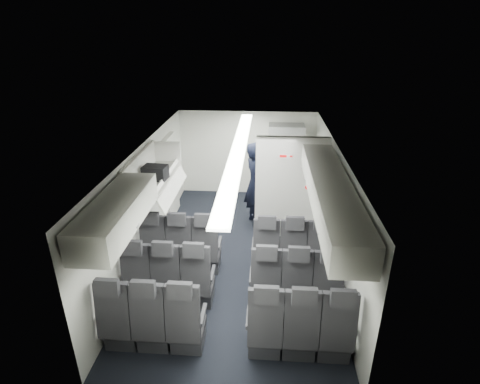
# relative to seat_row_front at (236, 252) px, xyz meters

# --- Properties ---
(cabin_shell) EXTENTS (3.41, 6.01, 2.16)m
(cabin_shell) POSITION_rel_seat_row_front_xyz_m (0.00, 0.53, 0.72)
(cabin_shell) COLOR black
(cabin_shell) RESTS_ON ground
(seat_row_front) EXTENTS (3.33, 0.56, 1.24)m
(seat_row_front) POSITION_rel_seat_row_front_xyz_m (0.00, 0.00, 0.00)
(seat_row_front) COLOR #26272A
(seat_row_front) RESTS_ON cabin_shell
(seat_row_mid) EXTENTS (3.33, 0.56, 1.24)m
(seat_row_mid) POSITION_rel_seat_row_front_xyz_m (0.00, -0.90, 0.00)
(seat_row_mid) COLOR #26272A
(seat_row_mid) RESTS_ON cabin_shell
(seat_row_rear) EXTENTS (3.33, 0.56, 1.24)m
(seat_row_rear) POSITION_rel_seat_row_front_xyz_m (0.00, -1.80, 0.00)
(seat_row_rear) COLOR #26272A
(seat_row_rear) RESTS_ON cabin_shell
(overhead_bin_left_rear) EXTENTS (0.53, 1.80, 0.40)m
(overhead_bin_left_rear) POSITION_rel_seat_row_front_xyz_m (-1.40, -1.47, 1.46)
(overhead_bin_left_rear) COLOR silver
(overhead_bin_left_rear) RESTS_ON cabin_shell
(overhead_bin_left_front_open) EXTENTS (0.64, 1.70, 0.72)m
(overhead_bin_left_front_open) POSITION_rel_seat_row_front_xyz_m (-1.44, 0.28, 1.33)
(overhead_bin_left_front_open) COLOR #9E9E93
(overhead_bin_left_front_open) RESTS_ON cabin_shell
(overhead_bin_right_rear) EXTENTS (0.53, 1.80, 0.40)m
(overhead_bin_right_rear) POSITION_rel_seat_row_front_xyz_m (1.40, -1.47, 1.46)
(overhead_bin_right_rear) COLOR silver
(overhead_bin_right_rear) RESTS_ON cabin_shell
(overhead_bin_right_front) EXTENTS (0.53, 1.70, 0.40)m
(overhead_bin_right_front) POSITION_rel_seat_row_front_xyz_m (1.40, 0.28, 1.46)
(overhead_bin_right_front) COLOR silver
(overhead_bin_right_front) RESTS_ON cabin_shell
(bulkhead_partition) EXTENTS (1.40, 0.15, 2.13)m
(bulkhead_partition) POSITION_rel_seat_row_front_xyz_m (0.98, 1.33, 0.67)
(bulkhead_partition) COLOR silver
(bulkhead_partition) RESTS_ON cabin_shell
(galley_unit) EXTENTS (0.85, 0.52, 1.90)m
(galley_unit) POSITION_rel_seat_row_front_xyz_m (0.95, 3.25, 0.55)
(galley_unit) COLOR #939399
(galley_unit) RESTS_ON cabin_shell
(boarding_door) EXTENTS (0.12, 1.27, 1.86)m
(boarding_door) POSITION_rel_seat_row_front_xyz_m (-1.64, 2.09, 0.55)
(boarding_door) COLOR silver
(boarding_door) RESTS_ON cabin_shell
(flight_attendant) EXTENTS (0.66, 0.79, 1.86)m
(flight_attendant) POSITION_rel_seat_row_front_xyz_m (0.26, 1.87, 0.53)
(flight_attendant) COLOR black
(flight_attendant) RESTS_ON ground
(carry_on_bag) EXTENTS (0.42, 0.31, 0.23)m
(carry_on_bag) POSITION_rel_seat_row_front_xyz_m (-1.37, 0.18, 1.39)
(carry_on_bag) COLOR black
(carry_on_bag) RESTS_ON overhead_bin_left_front_open
(papers) EXTENTS (0.22, 0.05, 0.15)m
(papers) POSITION_rel_seat_row_front_xyz_m (0.45, 1.82, 0.61)
(papers) COLOR white
(papers) RESTS_ON flight_attendant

